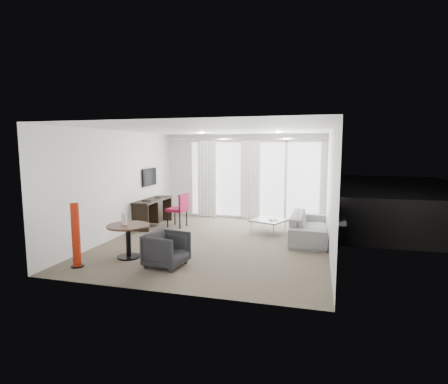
% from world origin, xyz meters
% --- Properties ---
extents(floor, '(5.00, 6.00, 0.00)m').
position_xyz_m(floor, '(0.00, 0.00, 0.00)').
color(floor, brown).
rests_on(floor, ground).
extents(ceiling, '(5.00, 6.00, 0.00)m').
position_xyz_m(ceiling, '(0.00, 0.00, 2.60)').
color(ceiling, white).
rests_on(ceiling, ground).
extents(wall_left, '(0.00, 6.00, 2.60)m').
position_xyz_m(wall_left, '(-2.50, 0.00, 1.30)').
color(wall_left, silver).
rests_on(wall_left, ground).
extents(wall_right, '(0.00, 6.00, 2.60)m').
position_xyz_m(wall_right, '(2.50, 0.00, 1.30)').
color(wall_right, silver).
rests_on(wall_right, ground).
extents(wall_front, '(5.00, 0.00, 2.60)m').
position_xyz_m(wall_front, '(0.00, -3.00, 1.30)').
color(wall_front, silver).
rests_on(wall_front, ground).
extents(window_panel, '(4.00, 0.02, 2.38)m').
position_xyz_m(window_panel, '(0.30, 2.98, 1.20)').
color(window_panel, white).
rests_on(window_panel, ground).
extents(window_frame, '(4.10, 0.06, 2.44)m').
position_xyz_m(window_frame, '(0.30, 2.97, 1.20)').
color(window_frame, white).
rests_on(window_frame, ground).
extents(curtain_left, '(0.60, 0.20, 2.38)m').
position_xyz_m(curtain_left, '(-1.15, 2.82, 1.20)').
color(curtain_left, white).
rests_on(curtain_left, ground).
extents(curtain_right, '(0.60, 0.20, 2.38)m').
position_xyz_m(curtain_right, '(0.25, 2.82, 1.20)').
color(curtain_right, white).
rests_on(curtain_right, ground).
extents(curtain_track, '(4.80, 0.04, 0.04)m').
position_xyz_m(curtain_track, '(0.00, 2.82, 2.45)').
color(curtain_track, '#B2B2B7').
rests_on(curtain_track, ceiling).
extents(downlight_a, '(0.12, 0.12, 0.02)m').
position_xyz_m(downlight_a, '(-0.90, 1.60, 2.59)').
color(downlight_a, '#FFE0B2').
rests_on(downlight_a, ceiling).
extents(downlight_b, '(0.12, 0.12, 0.02)m').
position_xyz_m(downlight_b, '(1.20, 1.60, 2.59)').
color(downlight_b, '#FFE0B2').
rests_on(downlight_b, ceiling).
extents(desk, '(0.50, 1.60, 0.75)m').
position_xyz_m(desk, '(-2.23, 1.18, 0.37)').
color(desk, black).
rests_on(desk, floor).
extents(tv, '(0.05, 0.80, 0.50)m').
position_xyz_m(tv, '(-2.46, 1.45, 1.35)').
color(tv, black).
rests_on(tv, wall_left).
extents(desk_chair, '(0.57, 0.55, 0.94)m').
position_xyz_m(desk_chair, '(-1.51, 1.21, 0.47)').
color(desk_chair, maroon).
rests_on(desk_chair, floor).
extents(round_table, '(1.03, 1.03, 0.67)m').
position_xyz_m(round_table, '(-1.39, -1.60, 0.33)').
color(round_table, '#392317').
rests_on(round_table, floor).
extents(menu_card, '(0.13, 0.05, 0.23)m').
position_xyz_m(menu_card, '(-1.45, -1.63, 0.72)').
color(menu_card, white).
rests_on(menu_card, round_table).
extents(red_lamp, '(0.24, 0.24, 1.19)m').
position_xyz_m(red_lamp, '(-2.02, -2.34, 0.60)').
color(red_lamp, '#A3210C').
rests_on(red_lamp, floor).
extents(tub_armchair, '(0.79, 0.78, 0.64)m').
position_xyz_m(tub_armchair, '(-0.43, -1.89, 0.32)').
color(tub_armchair, black).
rests_on(tub_armchair, floor).
extents(coffee_table, '(1.00, 1.00, 0.35)m').
position_xyz_m(coffee_table, '(1.04, 1.18, 0.17)').
color(coffee_table, gray).
rests_on(coffee_table, floor).
extents(remote, '(0.08, 0.17, 0.02)m').
position_xyz_m(remote, '(1.11, 1.07, 0.36)').
color(remote, black).
rests_on(remote, coffee_table).
extents(magazine, '(0.27, 0.33, 0.02)m').
position_xyz_m(magazine, '(1.16, 1.15, 0.36)').
color(magazine, gray).
rests_on(magazine, coffee_table).
extents(sofa, '(0.84, 2.14, 0.62)m').
position_xyz_m(sofa, '(2.06, 0.82, 0.31)').
color(sofa, gray).
rests_on(sofa, floor).
extents(terrace_slab, '(5.60, 3.00, 0.12)m').
position_xyz_m(terrace_slab, '(0.30, 4.50, -0.06)').
color(terrace_slab, '#4D4D50').
rests_on(terrace_slab, ground).
extents(rattan_chair_a, '(0.65, 0.65, 0.76)m').
position_xyz_m(rattan_chair_a, '(1.33, 4.37, 0.38)').
color(rattan_chair_a, brown).
rests_on(rattan_chair_a, terrace_slab).
extents(rattan_chair_b, '(0.71, 0.71, 0.82)m').
position_xyz_m(rattan_chair_b, '(2.26, 5.14, 0.41)').
color(rattan_chair_b, brown).
rests_on(rattan_chair_b, terrace_slab).
extents(rattan_table, '(0.60, 0.60, 0.54)m').
position_xyz_m(rattan_table, '(1.47, 3.95, 0.27)').
color(rattan_table, brown).
rests_on(rattan_table, terrace_slab).
extents(balustrade, '(5.50, 0.06, 1.05)m').
position_xyz_m(balustrade, '(0.30, 5.95, 0.50)').
color(balustrade, '#B2B2B7').
rests_on(balustrade, terrace_slab).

